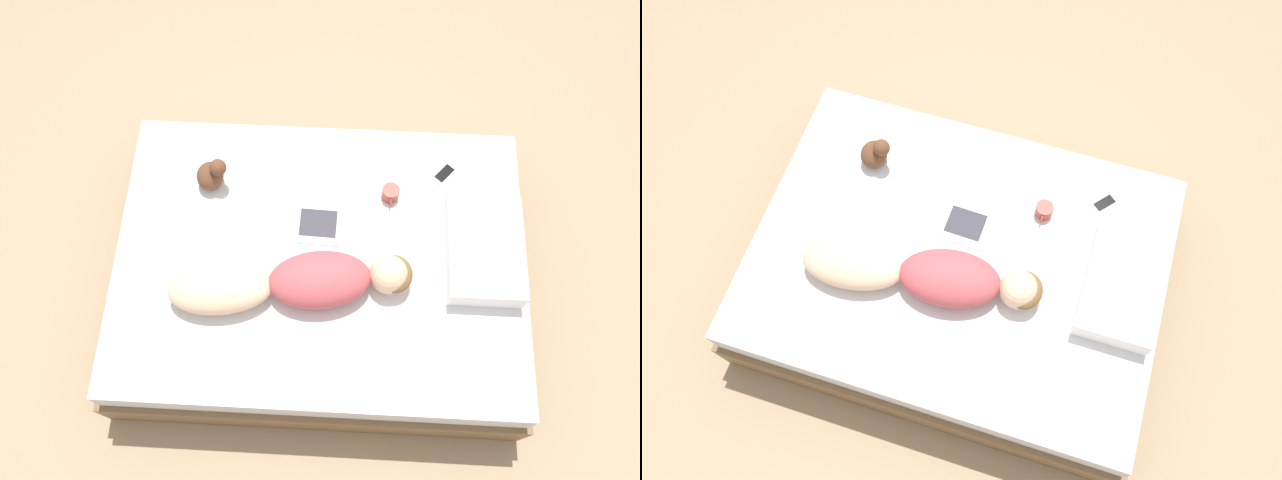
% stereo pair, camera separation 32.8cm
% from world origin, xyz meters
% --- Properties ---
extents(ground_plane, '(12.00, 12.00, 0.00)m').
position_xyz_m(ground_plane, '(0.00, 0.00, 0.00)').
color(ground_plane, '#9E8466').
extents(bed, '(1.66, 2.23, 0.49)m').
position_xyz_m(bed, '(0.00, 0.00, 0.24)').
color(bed, brown).
rests_on(bed, ground_plane).
extents(person, '(0.42, 1.26, 0.21)m').
position_xyz_m(person, '(0.19, -0.11, 0.59)').
color(person, '#DBB28E').
rests_on(person, bed).
extents(open_magazine, '(0.51, 0.30, 0.01)m').
position_xyz_m(open_magazine, '(-0.31, -0.02, 0.50)').
color(open_magazine, white).
rests_on(open_magazine, bed).
extents(coffee_mug, '(0.13, 0.09, 0.08)m').
position_xyz_m(coffee_mug, '(-0.37, 0.37, 0.53)').
color(coffee_mug, '#993D33').
rests_on(coffee_mug, bed).
extents(cell_phone, '(0.15, 0.14, 0.01)m').
position_xyz_m(cell_phone, '(-0.53, 0.67, 0.50)').
color(cell_phone, silver).
rests_on(cell_phone, bed).
extents(plush_toy, '(0.16, 0.18, 0.21)m').
position_xyz_m(plush_toy, '(-0.41, -0.61, 0.58)').
color(plush_toy, brown).
rests_on(plush_toy, bed).
extents(pillow, '(0.58, 0.39, 0.14)m').
position_xyz_m(pillow, '(-0.05, 0.85, 0.56)').
color(pillow, white).
rests_on(pillow, bed).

